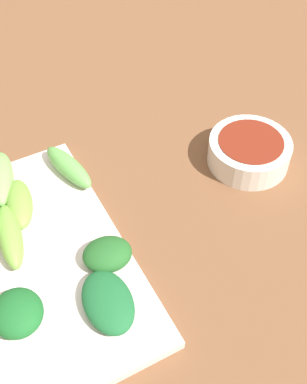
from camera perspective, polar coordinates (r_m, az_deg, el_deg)
tabletop at (r=0.60m, az=-2.52°, el=-3.62°), size 2.10×2.10×0.02m
sauce_bowl at (r=0.65m, az=10.87°, el=4.66°), size 0.10×0.10×0.04m
serving_plate at (r=0.56m, az=-12.70°, el=-7.73°), size 0.18×0.31×0.01m
broccoli_leafy_0 at (r=0.51m, az=-15.30°, el=-13.16°), size 0.06×0.06×0.03m
broccoli_leafy_1 at (r=0.53m, az=-5.29°, el=-7.07°), size 0.06×0.05×0.02m
broccoli_leafy_2 at (r=0.50m, az=-5.22°, el=-12.36°), size 0.05×0.08×0.02m
broccoli_stalk_3 at (r=0.59m, az=-15.05°, el=-1.29°), size 0.05×0.08×0.02m
broccoli_stalk_4 at (r=0.56m, az=-16.05°, el=-4.83°), size 0.04×0.09×0.03m
broccoli_stalk_7 at (r=0.62m, az=-16.98°, el=1.48°), size 0.05×0.09×0.03m
broccoli_stalk_8 at (r=0.62m, az=-9.66°, el=2.84°), size 0.04×0.09×0.02m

